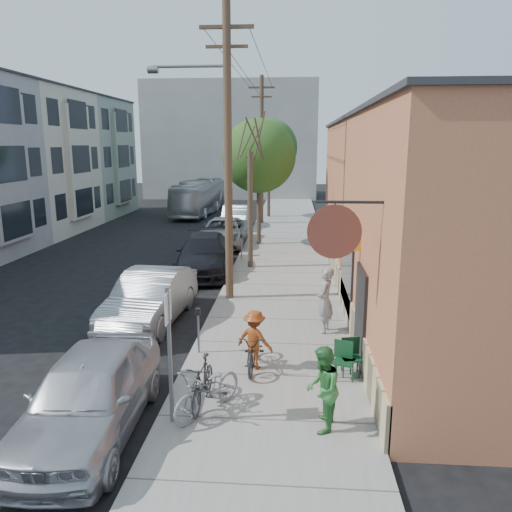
# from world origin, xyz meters

# --- Properties ---
(ground) EXTENTS (120.00, 120.00, 0.00)m
(ground) POSITION_xyz_m (0.00, 0.00, 0.00)
(ground) COLOR black
(sidewalk) EXTENTS (4.50, 58.00, 0.15)m
(sidewalk) POSITION_xyz_m (4.25, 11.00, 0.07)
(sidewalk) COLOR gray
(sidewalk) RESTS_ON ground
(cafe_building) EXTENTS (6.60, 20.20, 6.61)m
(cafe_building) POSITION_xyz_m (8.99, 4.99, 3.30)
(cafe_building) COLOR #B16341
(cafe_building) RESTS_ON ground
(end_cap_building) EXTENTS (18.00, 8.00, 12.00)m
(end_cap_building) POSITION_xyz_m (-2.00, 42.00, 6.00)
(end_cap_building) COLOR gray
(end_cap_building) RESTS_ON ground
(sign_post) EXTENTS (0.07, 0.45, 2.80)m
(sign_post) POSITION_xyz_m (2.35, -4.18, 1.83)
(sign_post) COLOR slate
(sign_post) RESTS_ON sidewalk
(parking_meter_near) EXTENTS (0.14, 0.14, 1.24)m
(parking_meter_near) POSITION_xyz_m (2.25, -0.78, 0.98)
(parking_meter_near) COLOR slate
(parking_meter_near) RESTS_ON sidewalk
(parking_meter_far) EXTENTS (0.14, 0.14, 1.24)m
(parking_meter_far) POSITION_xyz_m (2.25, 10.29, 0.98)
(parking_meter_far) COLOR slate
(parking_meter_far) RESTS_ON sidewalk
(utility_pole_near) EXTENTS (3.57, 0.28, 10.00)m
(utility_pole_near) POSITION_xyz_m (2.39, 4.20, 5.41)
(utility_pole_near) COLOR #503A28
(utility_pole_near) RESTS_ON sidewalk
(utility_pole_far) EXTENTS (1.80, 0.28, 10.00)m
(utility_pole_far) POSITION_xyz_m (2.45, 21.98, 5.34)
(utility_pole_far) COLOR #503A28
(utility_pole_far) RESTS_ON sidewalk
(tree_bare) EXTENTS (0.24, 0.24, 5.15)m
(tree_bare) POSITION_xyz_m (2.80, 8.91, 2.73)
(tree_bare) COLOR #44392C
(tree_bare) RESTS_ON sidewalk
(tree_leafy_mid) EXTENTS (4.02, 4.02, 6.86)m
(tree_leafy_mid) POSITION_xyz_m (2.80, 14.38, 4.99)
(tree_leafy_mid) COLOR #44392C
(tree_leafy_mid) RESTS_ON sidewalk
(tree_leafy_far) EXTENTS (4.27, 4.27, 7.38)m
(tree_leafy_far) POSITION_xyz_m (2.80, 25.24, 5.38)
(tree_leafy_far) COLOR #44392C
(tree_leafy_far) RESTS_ON sidewalk
(patio_chair_a) EXTENTS (0.64, 0.64, 0.88)m
(patio_chair_a) POSITION_xyz_m (5.98, -2.04, 0.59)
(patio_chair_a) COLOR #0F391E
(patio_chair_a) RESTS_ON sidewalk
(patio_chair_b) EXTENTS (0.60, 0.60, 0.88)m
(patio_chair_b) POSITION_xyz_m (6.16, -1.82, 0.59)
(patio_chair_b) COLOR #0F391E
(patio_chair_b) RESTS_ON sidewalk
(patron_grey) EXTENTS (0.62, 0.81, 1.96)m
(patron_grey) POSITION_xyz_m (5.69, 1.00, 1.13)
(patron_grey) COLOR gray
(patron_grey) RESTS_ON sidewalk
(patron_green) EXTENTS (0.76, 0.92, 1.70)m
(patron_green) POSITION_xyz_m (5.34, -4.26, 1.00)
(patron_green) COLOR #2F7634
(patron_green) RESTS_ON sidewalk
(cyclist) EXTENTS (1.11, 0.90, 1.50)m
(cyclist) POSITION_xyz_m (3.82, -1.60, 0.90)
(cyclist) COLOR #893914
(cyclist) RESTS_ON sidewalk
(cyclist_bike) EXTENTS (0.73, 1.87, 0.97)m
(cyclist_bike) POSITION_xyz_m (3.82, -1.60, 0.63)
(cyclist_bike) COLOR black
(cyclist_bike) RESTS_ON sidewalk
(parked_bike_a) EXTENTS (0.60, 1.76, 1.04)m
(parked_bike_a) POSITION_xyz_m (2.86, -3.52, 0.67)
(parked_bike_a) COLOR black
(parked_bike_a) RESTS_ON sidewalk
(parked_bike_b) EXTENTS (1.61, 1.99, 1.02)m
(parked_bike_b) POSITION_xyz_m (3.03, -3.81, 0.66)
(parked_bike_b) COLOR slate
(parked_bike_b) RESTS_ON sidewalk
(car_0) EXTENTS (2.14, 5.00, 1.68)m
(car_0) POSITION_xyz_m (0.80, -4.49, 0.84)
(car_0) COLOR #A9A9B1
(car_0) RESTS_ON ground
(car_1) EXTENTS (2.11, 5.17, 1.67)m
(car_1) POSITION_xyz_m (0.22, 1.74, 0.83)
(car_1) COLOR #989A9F
(car_1) RESTS_ON ground
(car_2) EXTENTS (2.88, 5.93, 1.66)m
(car_2) POSITION_xyz_m (0.80, 8.31, 0.83)
(car_2) COLOR black
(car_2) RESTS_ON ground
(car_3) EXTENTS (2.57, 5.55, 1.54)m
(car_3) POSITION_xyz_m (0.80, 14.44, 0.77)
(car_3) COLOR gray
(car_3) RESTS_ON ground
(car_4) EXTENTS (1.87, 4.83, 1.57)m
(car_4) POSITION_xyz_m (0.80, 20.08, 0.78)
(car_4) COLOR #B2B6BB
(car_4) RESTS_ON ground
(bus) EXTENTS (2.84, 10.07, 2.77)m
(bus) POSITION_xyz_m (-3.02, 27.25, 1.39)
(bus) COLOR beige
(bus) RESTS_ON ground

